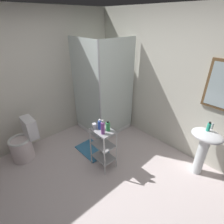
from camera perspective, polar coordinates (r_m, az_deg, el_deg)
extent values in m
cube|color=silver|center=(2.87, -5.60, -25.10)|extent=(4.20, 4.20, 0.02)
cube|color=silver|center=(3.32, 19.65, 8.46)|extent=(4.20, 0.10, 2.50)
cube|color=silver|center=(3.56, -25.41, 8.66)|extent=(0.10, 4.20, 2.50)
cube|color=white|center=(4.19, -2.65, -3.90)|extent=(0.90, 0.90, 0.10)
cube|color=silver|center=(3.50, -8.67, 7.33)|extent=(0.90, 0.02, 1.90)
cube|color=silver|center=(3.44, 1.89, 7.26)|extent=(0.02, 0.90, 1.90)
cylinder|color=silver|center=(3.16, -3.96, 5.24)|extent=(0.04, 0.04, 1.90)
cylinder|color=silver|center=(4.17, -2.66, -3.30)|extent=(0.08, 0.08, 0.00)
cylinder|color=white|center=(3.22, 27.01, -12.73)|extent=(0.15, 0.15, 0.68)
ellipsoid|color=white|center=(2.99, 28.71, -6.79)|extent=(0.46, 0.37, 0.13)
cylinder|color=silver|center=(3.03, 30.02, -4.04)|extent=(0.03, 0.03, 0.10)
cylinder|color=white|center=(3.61, -27.34, -10.84)|extent=(0.37, 0.37, 0.40)
torus|color=white|center=(3.48, -28.13, -8.07)|extent=(0.37, 0.37, 0.04)
cube|color=white|center=(3.43, -25.41, -4.58)|extent=(0.35, 0.17, 0.36)
cylinder|color=silver|center=(3.03, -6.99, -11.21)|extent=(0.02, 0.02, 0.74)
cylinder|color=silver|center=(2.82, -2.47, -14.73)|extent=(0.02, 0.02, 0.74)
cylinder|color=silver|center=(3.15, -3.15, -9.22)|extent=(0.02, 0.02, 0.74)
cylinder|color=silver|center=(2.95, 1.46, -12.38)|extent=(0.02, 0.02, 0.74)
cube|color=#99999E|center=(3.11, -2.75, -14.49)|extent=(0.36, 0.26, 0.02)
cube|color=#99999E|center=(2.93, -2.87, -10.63)|extent=(0.36, 0.26, 0.02)
cube|color=#99999E|center=(2.76, -3.01, -6.12)|extent=(0.36, 0.26, 0.02)
cylinder|color=#2DBC99|center=(2.95, 29.08, -4.34)|extent=(0.05, 0.05, 0.12)
cylinder|color=black|center=(2.92, 29.42, -3.09)|extent=(0.03, 0.03, 0.03)
cylinder|color=#264CAF|center=(2.75, -4.03, -4.23)|extent=(0.06, 0.06, 0.14)
cylinder|color=white|center=(2.71, -4.09, -2.72)|extent=(0.03, 0.03, 0.03)
cylinder|color=#389E56|center=(2.71, -1.33, -4.82)|extent=(0.07, 0.07, 0.14)
cylinder|color=black|center=(2.66, -1.35, -3.32)|extent=(0.04, 0.04, 0.03)
cylinder|color=purple|center=(2.62, -3.06, -5.33)|extent=(0.06, 0.06, 0.20)
cylinder|color=silver|center=(2.56, -3.12, -3.10)|extent=(0.03, 0.03, 0.04)
cylinder|color=silver|center=(2.78, -5.83, -4.57)|extent=(0.07, 0.07, 0.09)
cube|color=teal|center=(3.53, -6.67, -12.18)|extent=(0.60, 0.40, 0.02)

